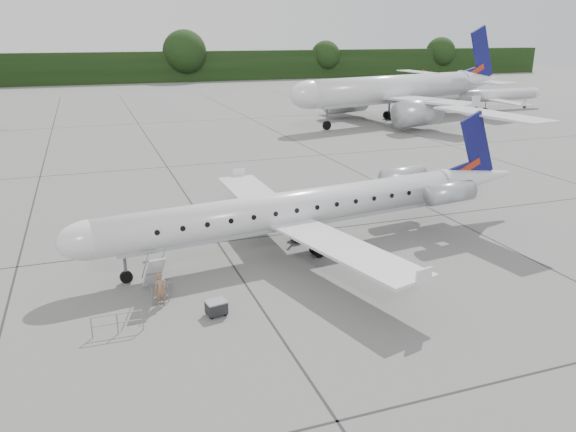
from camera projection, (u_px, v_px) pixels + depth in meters
name	position (u px, v px, depth m)	size (l,w,h in m)	color
ground	(348.00, 257.00, 33.90)	(320.00, 320.00, 0.00)	slate
treeline	(137.00, 67.00, 148.93)	(260.00, 4.00, 8.00)	black
main_regional_jet	(291.00, 192.00, 33.63)	(29.90, 21.53, 7.67)	silver
airstair	(154.00, 274.00, 28.64)	(0.85, 2.21, 2.40)	silver
passenger	(161.00, 289.00, 27.68)	(0.63, 0.42, 1.74)	brown
safety_railing	(117.00, 324.00, 25.14)	(2.20, 0.08, 1.00)	gray
baggage_cart	(216.00, 308.00, 26.86)	(0.92, 0.75, 0.80)	black
bg_narrowbody	(393.00, 75.00, 82.35)	(38.46, 27.69, 13.81)	silver
bg_regional_right	(486.00, 90.00, 96.29)	(26.98, 19.42, 7.08)	silver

